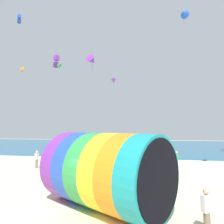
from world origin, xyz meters
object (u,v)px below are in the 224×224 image
at_px(kite_handler, 207,211).
at_px(bystander_mid_beach, 37,159).
at_px(kite_purple_box, 56,61).
at_px(kite_green_parafoil, 59,65).
at_px(kite_blue_box, 19,19).
at_px(bystander_near_water, 177,160).
at_px(kite_purple_delta, 92,60).
at_px(kite_orange_parafoil, 22,69).
at_px(kite_purple_parafoil, 113,80).
at_px(kite_blue_delta, 184,13).
at_px(bystander_far_left, 65,165).
at_px(giant_inflatable_tube, 105,170).

xyz_separation_m(kite_handler, bystander_mid_beach, (-12.85, 10.30, 0.03)).
distance_m(kite_purple_box, bystander_mid_beach, 13.97).
height_order(kite_green_parafoil, kite_blue_box, kite_blue_box).
bearing_deg(bystander_near_water, kite_purple_delta, 163.11).
relative_size(kite_orange_parafoil, kite_purple_parafoil, 1.08).
height_order(kite_purple_delta, bystander_mid_beach, kite_purple_delta).
bearing_deg(kite_purple_box, bystander_near_water, -16.15).
bearing_deg(bystander_mid_beach, kite_orange_parafoil, -141.09).
distance_m(kite_blue_delta, kite_purple_box, 17.79).
distance_m(kite_handler, bystander_near_water, 12.63).
relative_size(kite_purple_parafoil, kite_purple_box, 0.48).
bearing_deg(kite_blue_box, kite_green_parafoil, 59.67).
relative_size(kite_green_parafoil, bystander_far_left, 0.93).
relative_size(kite_purple_box, bystander_near_water, 1.05).
bearing_deg(bystander_near_water, kite_purple_box, 163.85).
bearing_deg(bystander_near_water, bystander_far_left, -155.88).
xyz_separation_m(kite_handler, kite_purple_box, (-14.25, 16.95, 12.24)).
height_order(kite_handler, bystander_mid_beach, bystander_mid_beach).
xyz_separation_m(kite_purple_parafoil, kite_blue_box, (-10.58, 3.95, 7.86)).
bearing_deg(kite_green_parafoil, kite_purple_parafoil, -45.77).
distance_m(kite_blue_delta, bystander_mid_beach, 24.52).
xyz_separation_m(kite_purple_box, bystander_mid_beach, (1.40, -6.65, -12.21)).
bearing_deg(kite_blue_delta, bystander_mid_beach, -155.75).
xyz_separation_m(kite_purple_box, bystander_far_left, (5.23, -8.70, -12.28)).
distance_m(kite_purple_parafoil, kite_blue_delta, 17.49).
height_order(kite_handler, kite_blue_box, kite_blue_box).
xyz_separation_m(giant_inflatable_tube, bystander_near_water, (4.88, 10.88, -0.99)).
bearing_deg(kite_purple_delta, kite_blue_box, -137.65).
height_order(giant_inflatable_tube, kite_purple_box, kite_purple_box).
height_order(kite_handler, bystander_far_left, kite_handler).
bearing_deg(bystander_far_left, kite_purple_parafoil, -27.73).
distance_m(kite_purple_box, bystander_near_water, 19.83).
bearing_deg(kite_green_parafoil, kite_orange_parafoil, -108.54).
height_order(bystander_mid_beach, bystander_far_left, bystander_mid_beach).
bearing_deg(kite_blue_box, kite_purple_parafoil, -20.48).
height_order(kite_orange_parafoil, kite_blue_box, kite_blue_box).
height_order(kite_green_parafoil, bystander_mid_beach, kite_green_parafoil).
distance_m(kite_handler, bystander_mid_beach, 16.47).
height_order(kite_purple_parafoil, bystander_near_water, kite_purple_parafoil).
distance_m(kite_orange_parafoil, kite_purple_parafoil, 10.53).
bearing_deg(kite_blue_delta, bystander_near_water, -112.65).
bearing_deg(giant_inflatable_tube, kite_purple_box, 123.56).
xyz_separation_m(kite_handler, kite_green_parafoil, (-12.48, 14.10, 10.69)).
distance_m(kite_blue_box, bystander_mid_beach, 14.52).
xyz_separation_m(kite_handler, kite_purple_delta, (-8.75, 15.49, 11.53)).
distance_m(kite_blue_box, bystander_far_left, 15.69).
distance_m(kite_green_parafoil, bystander_mid_beach, 11.33).
bearing_deg(giant_inflatable_tube, kite_orange_parafoil, 142.69).
bearing_deg(kite_green_parafoil, bystander_far_left, -59.39).
relative_size(kite_orange_parafoil, bystander_mid_beach, 0.52).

